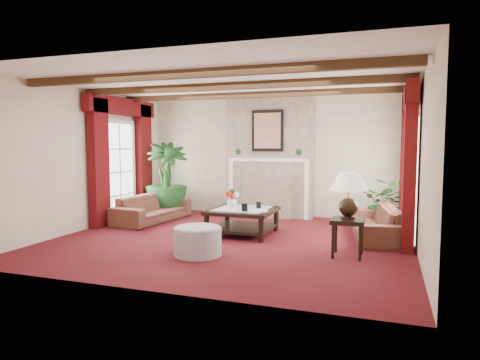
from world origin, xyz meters
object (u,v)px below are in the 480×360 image
at_px(sofa_left, 153,204).
at_px(side_table, 348,238).
at_px(coffee_table, 243,222).
at_px(potted_palm, 167,195).
at_px(ottoman, 198,241).
at_px(sofa_right, 376,217).

height_order(sofa_left, side_table, sofa_left).
bearing_deg(coffee_table, potted_palm, 149.62).
distance_m(coffee_table, ottoman, 1.62).
height_order(sofa_left, sofa_right, sofa_left).
bearing_deg(side_table, potted_palm, 151.43).
xyz_separation_m(sofa_right, potted_palm, (-4.65, 0.92, 0.11)).
bearing_deg(sofa_left, ottoman, -131.53).
xyz_separation_m(coffee_table, ottoman, (-0.17, -1.61, -0.03)).
bearing_deg(sofa_left, coffee_table, -99.78).
bearing_deg(coffee_table, side_table, -25.55).
xyz_separation_m(potted_palm, side_table, (4.29, -2.34, -0.19)).
bearing_deg(side_table, sofa_right, 75.88).
bearing_deg(ottoman, coffee_table, 84.08).
bearing_deg(potted_palm, coffee_table, -30.73).
bearing_deg(sofa_right, potted_palm, -109.60).
distance_m(sofa_left, ottoman, 3.05).
xyz_separation_m(sofa_left, side_table, (4.21, -1.56, -0.10)).
relative_size(potted_palm, coffee_table, 1.65).
bearing_deg(sofa_right, side_table, -22.54).
bearing_deg(sofa_right, coffee_table, -87.06).
xyz_separation_m(side_table, ottoman, (-2.13, -0.66, -0.07)).
relative_size(potted_palm, ottoman, 2.66).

